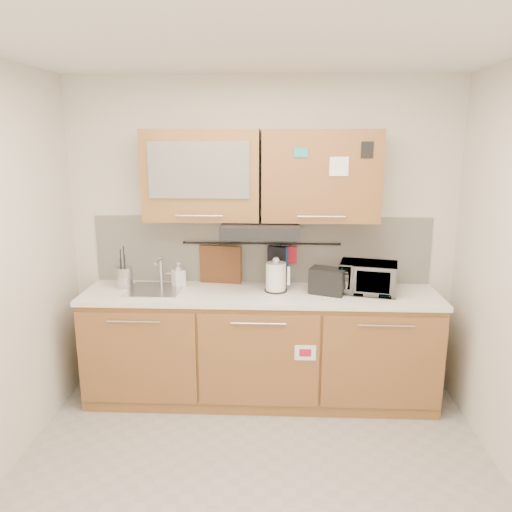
{
  "coord_description": "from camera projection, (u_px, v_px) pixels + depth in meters",
  "views": [
    {
      "loc": [
        0.14,
        -2.59,
        2.12
      ],
      "look_at": [
        -0.03,
        1.05,
        1.25
      ],
      "focal_mm": 35.0,
      "sensor_mm": 36.0,
      "label": 1
    }
  ],
  "objects": [
    {
      "name": "oven_mitt",
      "position": [
        280.0,
        259.0,
        4.14
      ],
      "size": [
        0.14,
        0.06,
        0.22
      ],
      "primitive_type": "cube",
      "rotation": [
        0.0,
        0.0,
        -0.25
      ],
      "color": "#1F4C90",
      "rests_on": "utensil_rail"
    },
    {
      "name": "kettle",
      "position": [
        276.0,
        278.0,
        3.96
      ],
      "size": [
        0.2,
        0.18,
        0.28
      ],
      "rotation": [
        0.0,
        0.0,
        0.09
      ],
      "color": "white",
      "rests_on": "countertop"
    },
    {
      "name": "cutting_board",
      "position": [
        221.0,
        271.0,
        4.19
      ],
      "size": [
        0.35,
        0.07,
        0.43
      ],
      "primitive_type": "cube",
      "rotation": [
        0.0,
        0.0,
        -0.12
      ],
      "color": "brown",
      "rests_on": "utensil_rail"
    },
    {
      "name": "microwave",
      "position": [
        368.0,
        278.0,
        3.93
      ],
      "size": [
        0.49,
        0.39,
        0.24
      ],
      "primitive_type": "imported",
      "rotation": [
        0.0,
        0.0,
        -0.23
      ],
      "color": "#999999",
      "rests_on": "countertop"
    },
    {
      "name": "backsplash",
      "position": [
        262.0,
        250.0,
        4.19
      ],
      "size": [
        2.8,
        0.02,
        0.56
      ],
      "primitive_type": "cube",
      "color": "silver",
      "rests_on": "countertop"
    },
    {
      "name": "soap_bottle",
      "position": [
        178.0,
        274.0,
        4.1
      ],
      "size": [
        0.13,
        0.13,
        0.2
      ],
      "primitive_type": "imported",
      "rotation": [
        0.0,
        0.0,
        0.62
      ],
      "color": "#999999",
      "rests_on": "countertop"
    },
    {
      "name": "sink",
      "position": [
        155.0,
        289.0,
        4.01
      ],
      "size": [
        0.42,
        0.4,
        0.26
      ],
      "color": "silver",
      "rests_on": "countertop"
    },
    {
      "name": "utensil_crock",
      "position": [
        124.0,
        277.0,
        4.06
      ],
      "size": [
        0.17,
        0.17,
        0.34
      ],
      "rotation": [
        0.0,
        0.0,
        -0.26
      ],
      "color": "#AFB0B4",
      "rests_on": "countertop"
    },
    {
      "name": "dark_pouch",
      "position": [
        277.0,
        261.0,
        4.15
      ],
      "size": [
        0.16,
        0.1,
        0.24
      ],
      "primitive_type": "cube",
      "rotation": [
        0.0,
        0.0,
        -0.39
      ],
      "color": "black",
      "rests_on": "utensil_rail"
    },
    {
      "name": "toaster",
      "position": [
        328.0,
        281.0,
        3.9
      ],
      "size": [
        0.31,
        0.25,
        0.2
      ],
      "rotation": [
        0.0,
        0.0,
        -0.38
      ],
      "color": "black",
      "rests_on": "countertop"
    },
    {
      "name": "range_hood",
      "position": [
        261.0,
        229.0,
        3.9
      ],
      "size": [
        0.6,
        0.46,
        0.1
      ],
      "primitive_type": "cube",
      "color": "black",
      "rests_on": "upper_cabinets"
    },
    {
      "name": "upper_cabinets",
      "position": [
        260.0,
        175.0,
        3.88
      ],
      "size": [
        1.82,
        0.37,
        0.7
      ],
      "color": "#A56B3A",
      "rests_on": "wall_back"
    },
    {
      "name": "utensil_rail",
      "position": [
        261.0,
        244.0,
        4.13
      ],
      "size": [
        1.3,
        0.02,
        0.02
      ],
      "primitive_type": "cylinder",
      "rotation": [
        0.0,
        1.57,
        0.0
      ],
      "color": "black",
      "rests_on": "backsplash"
    },
    {
      "name": "base_cabinet",
      "position": [
        260.0,
        352.0,
        4.08
      ],
      "size": [
        2.8,
        0.64,
        0.88
      ],
      "color": "#A56B3A",
      "rests_on": "floor"
    },
    {
      "name": "countertop",
      "position": [
        260.0,
        295.0,
        3.97
      ],
      "size": [
        2.82,
        0.62,
        0.04
      ],
      "primitive_type": "cube",
      "color": "white",
      "rests_on": "base_cabinet"
    },
    {
      "name": "ceiling",
      "position": [
        252.0,
        35.0,
        2.41
      ],
      "size": [
        3.2,
        3.2,
        0.0
      ],
      "primitive_type": "plane",
      "rotation": [
        3.14,
        0.0,
        0.0
      ],
      "color": "white",
      "rests_on": "wall_back"
    },
    {
      "name": "floor",
      "position": [
        253.0,
        496.0,
        3.02
      ],
      "size": [
        3.2,
        3.2,
        0.0
      ],
      "primitive_type": "plane",
      "color": "#9E9993",
      "rests_on": "ground"
    },
    {
      "name": "pot_holder",
      "position": [
        290.0,
        255.0,
        4.13
      ],
      "size": [
        0.12,
        0.02,
        0.14
      ],
      "primitive_type": "cube",
      "rotation": [
        0.0,
        0.0,
        -0.04
      ],
      "color": "#B5182E",
      "rests_on": "utensil_rail"
    },
    {
      "name": "wall_back",
      "position": [
        262.0,
        238.0,
        4.17
      ],
      "size": [
        3.2,
        0.0,
        3.2
      ],
      "primitive_type": "plane",
      "rotation": [
        1.57,
        0.0,
        0.0
      ],
      "color": "silver",
      "rests_on": "ground"
    }
  ]
}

